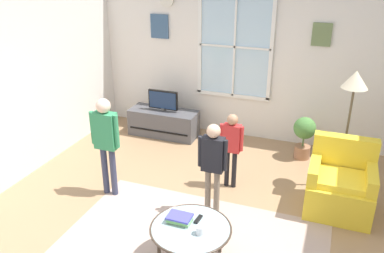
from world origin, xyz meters
TOP-DOWN VIEW (x-y plane):
  - ground_plane at (0.00, 0.00)m, footprint 5.87×6.08m
  - back_wall at (-0.01, 2.80)m, footprint 5.27×0.17m
  - area_rug at (0.09, -0.28)m, footprint 2.84×1.83m
  - tv_stand at (-1.39, 2.27)m, footprint 1.18×0.47m
  - television at (-1.39, 2.27)m, footprint 0.52×0.08m
  - armchair at (1.53, 0.99)m, footprint 0.76×0.74m
  - coffee_table at (0.17, -0.53)m, footprint 0.82×0.82m
  - book_stack at (0.03, -0.48)m, footprint 0.25×0.18m
  - cup at (0.29, -0.59)m, footprint 0.08×0.08m
  - remote_near_books at (0.20, -0.39)m, footprint 0.05×0.14m
  - person_green_shirt at (-1.28, 0.31)m, footprint 0.40×0.18m
  - person_black_shirt at (0.11, 0.36)m, footprint 0.35×0.16m
  - person_red_shirt at (0.15, 1.03)m, footprint 0.32×0.14m
  - potted_plant_by_window at (0.96, 2.23)m, footprint 0.33×0.33m
  - floor_lamp at (1.53, 1.56)m, footprint 0.32×0.32m

SIDE VIEW (x-z plane):
  - ground_plane at x=0.00m, z-range -0.02..0.00m
  - area_rug at x=0.09m, z-range 0.00..0.01m
  - tv_stand at x=-1.39m, z-range 0.00..0.45m
  - armchair at x=1.53m, z-range -0.11..0.76m
  - coffee_table at x=0.17m, z-range 0.19..0.62m
  - potted_plant_by_window at x=0.96m, z-range 0.07..0.74m
  - remote_near_books at x=0.20m, z-range 0.43..0.45m
  - book_stack at x=0.03m, z-range 0.43..0.50m
  - cup at x=0.29m, z-range 0.43..0.51m
  - television at x=-1.39m, z-range 0.46..0.81m
  - person_red_shirt at x=0.15m, z-range 0.13..1.18m
  - person_black_shirt at x=0.11m, z-range 0.15..1.32m
  - person_green_shirt at x=-1.28m, z-range 0.17..1.49m
  - floor_lamp at x=1.53m, z-range 0.54..2.16m
  - back_wall at x=-0.01m, z-range 0.01..2.84m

